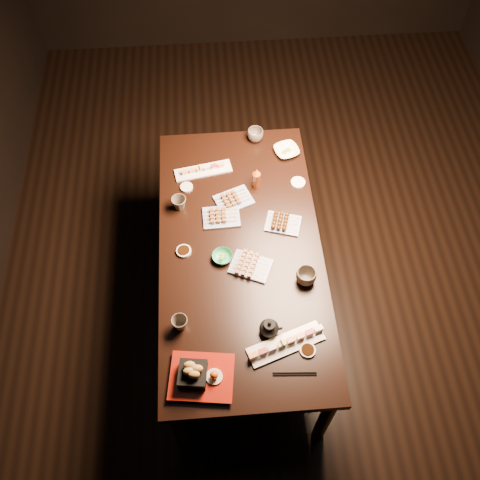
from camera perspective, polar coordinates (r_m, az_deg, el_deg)
name	(u,v)px	position (r m, az deg, el deg)	size (l,w,h in m)	color
ground	(289,262)	(3.80, 5.25, -2.39)	(5.00, 5.00, 0.00)	black
dining_table	(241,282)	(3.28, 0.07, -4.52)	(0.90, 1.80, 0.75)	black
sushi_platter_near	(286,343)	(2.69, 4.94, -10.86)	(0.39, 0.11, 0.05)	white
sushi_platter_far	(203,169)	(3.28, -3.96, 7.56)	(0.35, 0.10, 0.04)	white
yakitori_plate_center	(221,215)	(3.06, -2.02, 2.67)	(0.21, 0.15, 0.05)	#828EB6
yakitori_plate_right	(251,264)	(2.87, 1.14, -2.63)	(0.21, 0.15, 0.05)	#828EB6
yakitori_plate_left	(234,198)	(3.13, -0.68, 4.51)	(0.21, 0.15, 0.05)	#828EB6
tsukune_plate	(283,222)	(3.04, 4.63, 1.95)	(0.19, 0.14, 0.05)	#828EB6
edamame_bowl_green	(222,257)	(2.91, -1.90, -1.81)	(0.11, 0.11, 0.03)	#329B63
edamame_bowl_cream	(286,151)	(3.39, 4.97, 9.45)	(0.15, 0.15, 0.04)	#FDF6CF
tempura_tray	(201,374)	(2.59, -4.17, -14.08)	(0.30, 0.24, 0.11)	black
teacup_near_left	(180,323)	(2.72, -6.43, -8.82)	(0.08, 0.08, 0.08)	#52493F
teacup_mid_right	(306,277)	(2.84, 7.05, -3.89)	(0.11, 0.11, 0.09)	#52493F
teacup_far_left	(179,203)	(3.11, -6.52, 3.92)	(0.09, 0.09, 0.08)	#52493F
teacup_far_right	(255,135)	(3.44, 1.65, 11.13)	(0.10, 0.10, 0.08)	#52493F
teapot	(269,327)	(2.69, 3.13, -9.25)	(0.12, 0.12, 0.10)	black
condiment_bottle	(257,178)	(3.16, 1.77, 6.63)	(0.05, 0.05, 0.15)	#63290D
sauce_dish_west	(184,251)	(2.96, -6.02, -1.18)	(0.08, 0.08, 0.01)	white
sauce_dish_east	(298,183)	(3.24, 6.21, 6.11)	(0.09, 0.09, 0.02)	white
sauce_dish_se	(308,350)	(2.70, 7.22, -11.58)	(0.08, 0.08, 0.01)	white
sauce_dish_nw	(187,187)	(3.22, -5.72, 5.63)	(0.08, 0.08, 0.01)	white
chopsticks_near	(198,387)	(2.63, -4.49, -15.32)	(0.22, 0.02, 0.01)	black
chopsticks_se	(295,374)	(2.66, 5.85, -14.00)	(0.21, 0.02, 0.01)	black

